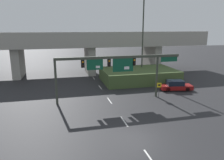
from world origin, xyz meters
name	(u,v)px	position (x,y,z in m)	size (l,w,h in m)	color
ground_plane	(137,139)	(0.00, 0.00, 0.00)	(160.00, 160.00, 0.00)	#262628
lane_markings	(104,93)	(0.00, 13.30, 0.00)	(0.14, 34.78, 0.01)	silver
signal_gantry	(117,64)	(0.98, 10.24, 4.59)	(15.98, 0.44, 5.65)	#383D33
speed_limit_sign	(159,88)	(6.53, 9.56, 1.39)	(0.60, 0.11, 2.12)	#4C4C4C
highway_light_pole_near	(143,27)	(8.39, 20.60, 9.11)	(0.70, 0.36, 17.45)	#383D33
overpass_bridge	(89,44)	(0.00, 27.66, 5.80)	(47.25, 8.28, 8.23)	#A39E93
grass_embankment	(139,75)	(7.18, 18.85, 1.04)	(12.35, 8.05, 2.08)	#42562D
parked_sedan_near_right	(176,86)	(10.60, 12.41, 0.67)	(4.86, 2.63, 1.46)	maroon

